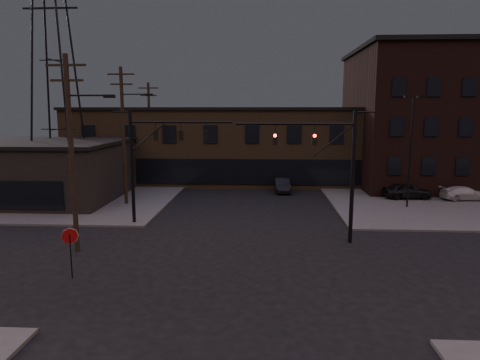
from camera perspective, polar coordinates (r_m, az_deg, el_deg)
name	(u,v)px	position (r m, az deg, el deg)	size (l,w,h in m)	color
ground	(240,267)	(22.58, 0.02, -11.47)	(140.00, 140.00, 0.00)	black
sidewalk_ne	(472,191)	(48.51, 28.56, -1.26)	(30.00, 30.00, 0.15)	#474744
sidewalk_nw	(43,186)	(49.55, -24.75, -0.78)	(30.00, 30.00, 0.15)	#474744
building_row	(254,145)	(49.26, 1.81, 4.63)	(40.00, 12.00, 8.00)	#4C3D28
building_right	(460,120)	(51.50, 27.27, 7.15)	(22.00, 16.00, 14.00)	black
building_left	(29,172)	(43.05, -26.31, 0.98)	(16.00, 12.00, 5.00)	black
traffic_signal_near	(334,162)	(26.11, 12.41, 2.31)	(7.12, 0.24, 8.00)	black
traffic_signal_far	(150,154)	(30.28, -11.95, 3.42)	(7.12, 0.24, 8.00)	black
stop_sign	(70,241)	(22.06, -21.72, -7.61)	(0.72, 0.33, 2.48)	black
utility_pole_near	(72,149)	(25.49, -21.46, 3.84)	(3.70, 0.28, 11.00)	black
utility_pole_mid	(124,133)	(37.00, -15.19, 6.06)	(3.70, 0.28, 11.50)	black
utility_pole_far	(150,130)	(48.81, -11.95, 6.49)	(2.20, 0.28, 11.00)	black
transmission_tower	(54,60)	(43.76, -23.61, 14.44)	(7.00, 7.00, 25.00)	black
lot_light_a	(411,142)	(37.11, 21.84, 4.78)	(1.50, 0.28, 9.14)	black
lot_light_b	(460,138)	(43.95, 27.23, 5.02)	(1.50, 0.28, 9.14)	black
parked_car_lot_a	(407,191)	(41.19, 21.35, -1.35)	(1.67, 4.15, 1.41)	black
parked_car_lot_b	(465,193)	(42.71, 27.78, -1.57)	(1.69, 4.15, 1.20)	#B9B8BB
car_crossing	(282,185)	(42.52, 5.66, -0.67)	(1.45, 4.15, 1.37)	black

